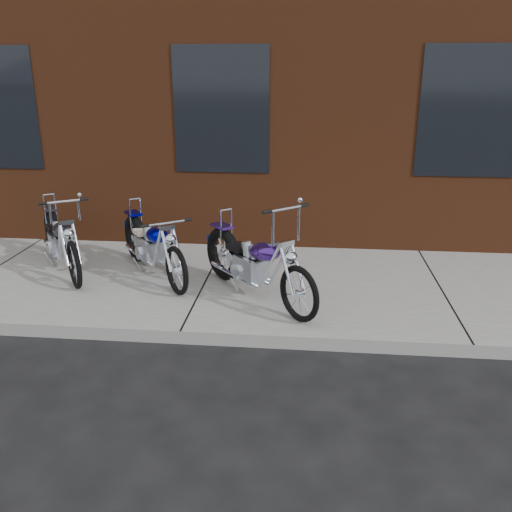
# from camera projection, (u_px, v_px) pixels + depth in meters

# --- Properties ---
(ground) EXTENTS (120.00, 120.00, 0.00)m
(ground) POSITION_uv_depth(u_px,v_px,m) (181.00, 344.00, 5.75)
(ground) COLOR black
(ground) RESTS_ON ground
(sidewalk) EXTENTS (22.00, 3.00, 0.15)m
(sidewalk) POSITION_uv_depth(u_px,v_px,m) (207.00, 285.00, 7.13)
(sidewalk) COLOR gray
(sidewalk) RESTS_ON ground
(building_brick) EXTENTS (22.00, 10.00, 8.00)m
(building_brick) POSITION_uv_depth(u_px,v_px,m) (256.00, 10.00, 11.97)
(building_brick) COLOR #5C2B14
(building_brick) RESTS_ON ground
(chopper_purple) EXTENTS (1.52, 1.72, 1.23)m
(chopper_purple) POSITION_uv_depth(u_px,v_px,m) (255.00, 266.00, 6.46)
(chopper_purple) COLOR black
(chopper_purple) RESTS_ON sidewalk
(chopper_blue) EXTENTS (1.35, 1.75, 0.92)m
(chopper_blue) POSITION_uv_depth(u_px,v_px,m) (153.00, 247.00, 7.17)
(chopper_blue) COLOR black
(chopper_blue) RESTS_ON sidewalk
(chopper_third) EXTENTS (1.31, 1.81, 1.08)m
(chopper_third) POSITION_uv_depth(u_px,v_px,m) (61.00, 242.00, 7.38)
(chopper_third) COLOR black
(chopper_third) RESTS_ON sidewalk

